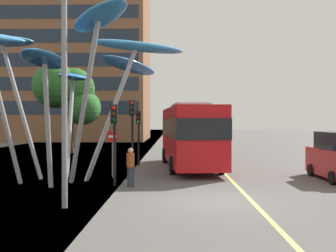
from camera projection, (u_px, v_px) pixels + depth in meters
The scene contains 11 objects.
ground at pixel (193, 202), 13.91m from camera, with size 120.00×240.00×0.10m.
red_bus at pixel (190, 133), 23.66m from camera, with size 3.51×10.47×3.78m.
leaf_sculpture at pixel (66, 59), 18.80m from camera, with size 10.89×10.84×7.21m.
traffic_light_kerb_near at pixel (114, 127), 17.10m from camera, with size 0.28×0.42×3.46m.
traffic_light_kerb_far at pixel (132, 121), 20.87m from camera, with size 0.28×0.42×3.84m.
traffic_light_island_mid at pixel (138, 126), 24.97m from camera, with size 0.28×0.42×3.37m.
street_lamp at pixel (77, 44), 12.71m from camera, with size 1.87×0.44×8.18m.
tree_pavement_near at pixel (70, 94), 34.43m from camera, with size 5.56×5.25×7.68m.
pedestrian at pixel (131, 167), 16.89m from camera, with size 0.34×0.34×1.64m.
no_entry_sign at pixel (113, 146), 19.58m from camera, with size 0.60×0.12×2.32m.
backdrop_building at pixel (82, 56), 60.37m from camera, with size 19.61×15.71×25.12m.
Camera 1 is at (-1.40, -13.89, 2.76)m, focal length 43.00 mm.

